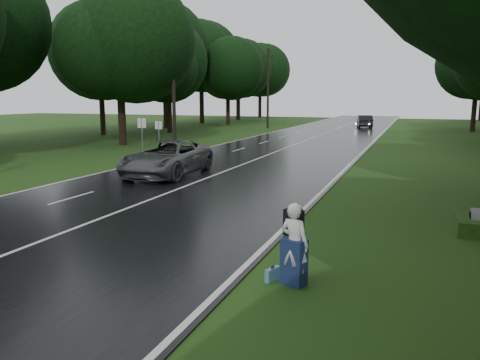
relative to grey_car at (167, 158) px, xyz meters
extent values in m
plane|color=#224213|center=(2.22, -8.01, -0.90)|extent=(160.00, 160.00, 0.00)
cube|color=black|center=(2.22, 11.99, -0.88)|extent=(12.00, 140.00, 0.04)
cube|color=silver|center=(2.22, 11.99, -0.85)|extent=(0.12, 140.00, 0.01)
imported|color=#474A4C|center=(0.00, 0.00, 0.00)|extent=(3.18, 6.32, 1.72)
imported|color=black|center=(5.23, 41.30, -0.06)|extent=(2.53, 5.07, 1.60)
imported|color=silver|center=(9.30, -11.05, -0.02)|extent=(0.74, 0.61, 1.76)
cube|color=navy|center=(9.30, -11.05, -0.41)|extent=(0.57, 0.47, 0.98)
cube|color=black|center=(9.21, -10.81, 0.37)|extent=(0.45, 0.33, 0.56)
cube|color=teal|center=(8.83, -11.02, -0.76)|extent=(0.25, 0.42, 0.29)
camera|label=1|loc=(11.51, -20.00, 2.96)|focal=34.60mm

